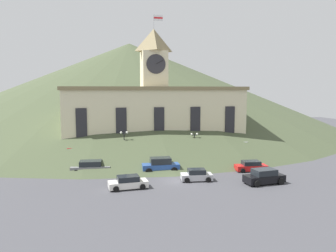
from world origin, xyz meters
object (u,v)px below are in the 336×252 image
object	(u,v)px
street_lamp_far_right	(124,140)
car_silver_hatch	(197,175)
car_white_taxi	(128,183)
street_lamp_right	(194,140)
car_red_sedan	(251,166)
pedestrian	(135,162)
car_gray_pickup	(91,167)
car_black_suv	(264,177)
car_blue_van	(161,166)

from	to	relation	value
street_lamp_far_right	car_silver_hatch	xyz separation A→B (m)	(8.10, -11.93, -2.93)
car_silver_hatch	car_white_taxi	size ratio (longest dim) A/B	0.88
street_lamp_right	car_red_sedan	world-z (taller)	street_lamp_right
street_lamp_far_right	car_silver_hatch	bearing A→B (deg)	-55.83
car_white_taxi	pedestrian	xyz separation A→B (m)	(1.86, 9.40, 0.32)
car_gray_pickup	pedestrian	xyz separation A→B (m)	(6.24, 1.39, 0.21)
car_white_taxi	car_red_sedan	bearing A→B (deg)	9.67
street_lamp_far_right	car_gray_pickup	xyz separation A→B (m)	(-5.00, -5.38, -2.81)
car_silver_hatch	car_black_suv	world-z (taller)	car_black_suv
car_red_sedan	car_blue_van	bearing A→B (deg)	177.46
street_lamp_right	car_black_suv	distance (m)	15.67
street_lamp_far_right	car_red_sedan	xyz separation A→B (m)	(17.05, -8.80, -2.95)
pedestrian	car_silver_hatch	bearing A→B (deg)	111.06
street_lamp_far_right	car_blue_van	world-z (taller)	street_lamp_far_right
car_white_taxi	street_lamp_right	bearing A→B (deg)	43.31
car_white_taxi	pedestrian	distance (m)	9.59
street_lamp_right	pedestrian	bearing A→B (deg)	-158.46
car_blue_van	pedestrian	xyz separation A→B (m)	(-3.18, 3.02, 0.05)
street_lamp_far_right	street_lamp_right	distance (m)	11.36
car_silver_hatch	car_black_suv	distance (m)	8.24
street_lamp_far_right	street_lamp_right	bearing A→B (deg)	0.00
car_white_taxi	car_gray_pickup	bearing A→B (deg)	113.75
car_blue_van	car_white_taxi	xyz separation A→B (m)	(-5.04, -6.38, -0.27)
car_red_sedan	car_white_taxi	distance (m)	18.26
car_white_taxi	pedestrian	bearing A→B (deg)	73.91
car_red_sedan	car_black_suv	world-z (taller)	car_black_suv
car_red_sedan	pedestrian	size ratio (longest dim) A/B	2.44
car_silver_hatch	car_red_sedan	world-z (taller)	car_silver_hatch
street_lamp_far_right	car_silver_hatch	size ratio (longest dim) A/B	1.22
car_red_sedan	car_black_suv	size ratio (longest dim) A/B	0.89
street_lamp_far_right	car_black_suv	size ratio (longest dim) A/B	0.98
car_silver_hatch	car_gray_pickup	bearing A→B (deg)	-19.86
street_lamp_right	car_red_sedan	bearing A→B (deg)	-57.07
street_lamp_right	car_black_suv	world-z (taller)	street_lamp_right
street_lamp_right	car_blue_van	distance (m)	10.12
car_white_taxi	car_black_suv	xyz separation A→B (m)	(16.44, -1.43, 0.14)
car_red_sedan	pedestrian	distance (m)	16.53
car_black_suv	car_blue_van	bearing A→B (deg)	139.12
car_blue_van	car_silver_hatch	bearing A→B (deg)	128.99
car_red_sedan	pedestrian	bearing A→B (deg)	168.60
car_red_sedan	car_gray_pickup	world-z (taller)	car_gray_pickup
car_blue_van	car_gray_pickup	world-z (taller)	car_blue_van
car_gray_pickup	pedestrian	size ratio (longest dim) A/B	2.92
street_lamp_right	car_silver_hatch	bearing A→B (deg)	-105.23
street_lamp_far_right	car_blue_van	size ratio (longest dim) A/B	0.96
car_blue_van	car_gray_pickup	distance (m)	9.56
car_blue_van	street_lamp_far_right	bearing A→B (deg)	-55.59
car_black_suv	pedestrian	bearing A→B (deg)	136.92
car_silver_hatch	car_red_sedan	size ratio (longest dim) A/B	0.89
car_white_taxi	car_gray_pickup	xyz separation A→B (m)	(-4.38, 8.01, 0.12)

